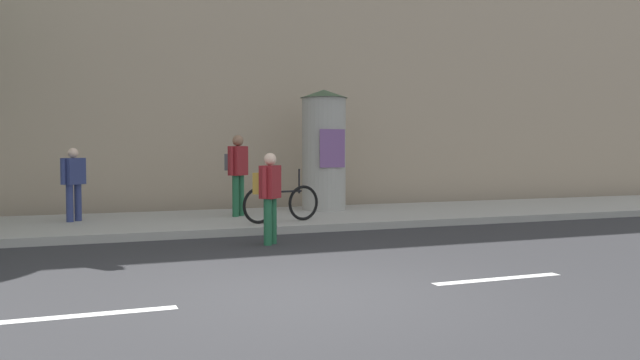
# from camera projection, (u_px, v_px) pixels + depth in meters

# --- Properties ---
(ground_plane) EXTENTS (80.00, 80.00, 0.00)m
(ground_plane) POSITION_uv_depth(u_px,v_px,m) (316.00, 295.00, 7.00)
(ground_plane) COLOR #2B2B2D
(sidewalk_curb) EXTENTS (36.00, 4.00, 0.15)m
(sidewalk_curb) POSITION_uv_depth(u_px,v_px,m) (197.00, 222.00, 13.51)
(sidewalk_curb) COLOR #9E9B93
(sidewalk_curb) RESTS_ON ground_plane
(lane_markings) EXTENTS (25.80, 0.16, 0.01)m
(lane_markings) POSITION_uv_depth(u_px,v_px,m) (316.00, 295.00, 7.00)
(lane_markings) COLOR silver
(lane_markings) RESTS_ON ground_plane
(poster_column) EXTENTS (1.16, 1.16, 2.90)m
(poster_column) POSITION_uv_depth(u_px,v_px,m) (324.00, 149.00, 15.51)
(poster_column) COLOR #9E9B93
(poster_column) RESTS_ON sidewalk_curb
(pedestrian_near_pole) EXTENTS (0.51, 0.50, 1.54)m
(pedestrian_near_pole) POSITION_uv_depth(u_px,v_px,m) (269.00, 191.00, 10.78)
(pedestrian_near_pole) COLOR #1E5938
(pedestrian_near_pole) RESTS_ON ground_plane
(pedestrian_in_light_jacket) EXTENTS (0.49, 0.50, 1.49)m
(pedestrian_in_light_jacket) POSITION_uv_depth(u_px,v_px,m) (73.00, 179.00, 12.93)
(pedestrian_in_light_jacket) COLOR navy
(pedestrian_in_light_jacket) RESTS_ON sidewalk_curb
(pedestrian_with_backpack) EXTENTS (0.53, 0.53, 1.77)m
(pedestrian_with_backpack) POSITION_uv_depth(u_px,v_px,m) (237.00, 167.00, 13.96)
(pedestrian_with_backpack) COLOR #1E5938
(pedestrian_with_backpack) RESTS_ON sidewalk_curb
(bicycle_leaning) EXTENTS (1.73, 0.49, 1.09)m
(bicycle_leaning) POSITION_uv_depth(u_px,v_px,m) (282.00, 203.00, 12.84)
(bicycle_leaning) COLOR black
(bicycle_leaning) RESTS_ON sidewalk_curb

